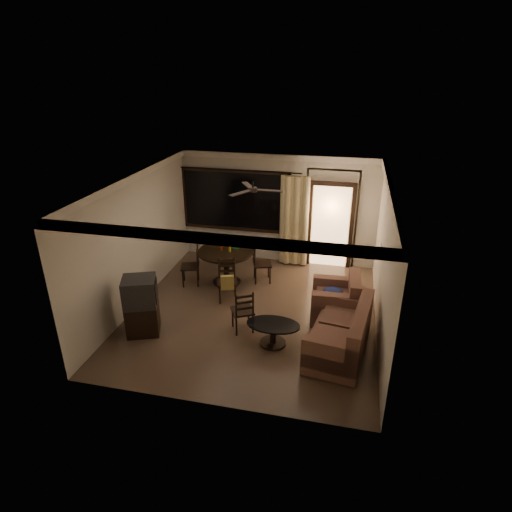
% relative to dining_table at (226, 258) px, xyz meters
% --- Properties ---
extents(ground, '(5.50, 5.50, 0.00)m').
position_rel_dining_table_xyz_m(ground, '(0.92, -1.20, -0.65)').
color(ground, '#7F6651').
rests_on(ground, ground).
extents(room_shell, '(5.50, 6.70, 5.50)m').
position_rel_dining_table_xyz_m(room_shell, '(1.52, 0.58, 1.18)').
color(room_shell, beige).
rests_on(room_shell, ground).
extents(dining_table, '(1.31, 1.31, 1.04)m').
position_rel_dining_table_xyz_m(dining_table, '(0.00, 0.00, 0.00)').
color(dining_table, black).
rests_on(dining_table, ground).
extents(dining_chair_west, '(0.53, 0.53, 0.95)m').
position_rel_dining_table_xyz_m(dining_chair_west, '(-0.80, -0.25, -0.36)').
color(dining_chair_west, black).
rests_on(dining_chair_west, ground).
extents(dining_chair_east, '(0.53, 0.53, 0.95)m').
position_rel_dining_table_xyz_m(dining_chair_east, '(0.80, 0.25, -0.36)').
color(dining_chair_east, black).
rests_on(dining_chair_east, ground).
extents(dining_chair_south, '(0.53, 0.56, 0.95)m').
position_rel_dining_table_xyz_m(dining_chair_south, '(0.26, -0.82, -0.34)').
color(dining_chair_south, black).
rests_on(dining_chair_south, ground).
extents(dining_chair_north, '(0.53, 0.53, 0.95)m').
position_rel_dining_table_xyz_m(dining_chair_north, '(-0.24, 0.75, -0.36)').
color(dining_chair_north, black).
rests_on(dining_chair_north, ground).
extents(tv_cabinet, '(0.76, 0.73, 1.16)m').
position_rel_dining_table_xyz_m(tv_cabinet, '(-0.98, -2.36, -0.06)').
color(tv_cabinet, black).
rests_on(tv_cabinet, ground).
extents(sofa, '(1.17, 1.85, 0.93)m').
position_rel_dining_table_xyz_m(sofa, '(2.79, -2.20, -0.27)').
color(sofa, '#3F241D').
rests_on(sofa, ground).
extents(armchair, '(0.98, 0.98, 0.94)m').
position_rel_dining_table_xyz_m(armchair, '(2.65, -1.02, -0.26)').
color(armchair, '#3F241D').
rests_on(armchair, ground).
extents(coffee_table, '(0.99, 0.59, 0.43)m').
position_rel_dining_table_xyz_m(coffee_table, '(1.54, -2.19, -0.36)').
color(coffee_table, black).
rests_on(coffee_table, ground).
extents(side_chair, '(0.55, 0.55, 0.91)m').
position_rel_dining_table_xyz_m(side_chair, '(0.88, -1.88, -0.37)').
color(side_chair, black).
rests_on(side_chair, ground).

